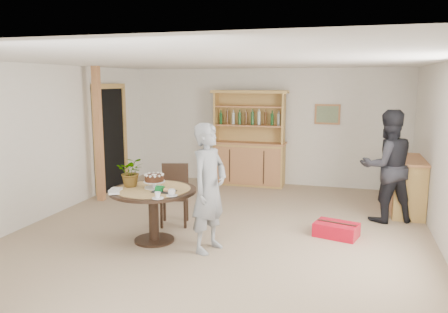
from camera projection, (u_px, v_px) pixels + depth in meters
ground at (220, 235)px, 6.40m from camera, size 7.00×7.00×0.00m
room_shell at (220, 116)px, 6.11m from camera, size 6.04×7.04×2.52m
doorway at (110, 137)px, 8.91m from camera, size 0.13×1.10×2.18m
pine_post at (99, 135)px, 8.07m from camera, size 0.12×0.12×2.50m
hutch at (249, 153)px, 9.44m from camera, size 1.62×0.54×2.04m
sideboard at (406, 185)px, 7.46m from camera, size 0.54×1.26×0.94m
dining_table at (153, 200)px, 6.07m from camera, size 1.20×1.20×0.76m
dining_chair at (175, 190)px, 6.87m from camera, size 0.52×0.52×0.95m
birthday_cake at (154, 179)px, 6.07m from camera, size 0.30×0.30×0.20m
flower_vase at (131, 172)px, 6.15m from camera, size 0.47×0.44×0.42m
gift_tray at (164, 190)px, 5.86m from camera, size 0.30×0.20×0.08m
coffee_cup_a at (172, 193)px, 5.66m from camera, size 0.15×0.15×0.09m
coffee_cup_b at (158, 196)px, 5.53m from camera, size 0.15×0.15×0.08m
napkins at (115, 191)px, 5.85m from camera, size 0.24×0.33×0.03m
teen_boy at (209, 188)px, 5.70m from camera, size 0.57×0.71×1.70m
adult_person at (387, 166)px, 6.93m from camera, size 1.07×0.97×1.79m
red_suitcase at (336, 230)px, 6.33m from camera, size 0.68×0.54×0.21m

